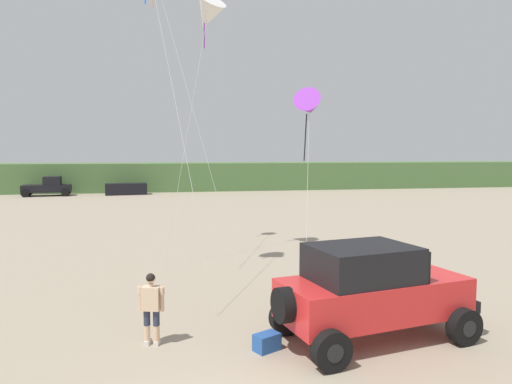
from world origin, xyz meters
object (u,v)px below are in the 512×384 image
at_px(jeep, 371,290).
at_px(kite_green_box, 309,106).
at_px(kite_blue_swept, 208,15).
at_px(person_watching, 151,305).
at_px(cooler_box, 267,342).
at_px(distant_sedan, 126,189).
at_px(distant_pickup, 48,187).

bearing_deg(jeep, kite_green_box, 82.41).
height_order(kite_blue_swept, kite_green_box, kite_blue_swept).
bearing_deg(jeep, person_watching, 172.52).
relative_size(person_watching, cooler_box, 2.98).
bearing_deg(kite_green_box, jeep, -97.59).
bearing_deg(kite_green_box, distant_sedan, 107.43).
bearing_deg(kite_green_box, cooler_box, -112.42).
relative_size(kite_blue_swept, kite_green_box, 1.56).
bearing_deg(kite_green_box, person_watching, -127.28).
distance_m(distant_pickup, kite_blue_swept, 34.93).
relative_size(jeep, kite_blue_swept, 0.45).
distance_m(cooler_box, kite_blue_swept, 14.19).
relative_size(cooler_box, distant_pickup, 0.12).
distance_m(cooler_box, kite_green_box, 11.44).
xyz_separation_m(distant_sedan, kite_blue_swept, (5.99, -30.78, 9.50)).
height_order(cooler_box, distant_pickup, distant_pickup).
height_order(distant_sedan, kite_blue_swept, kite_blue_swept).
height_order(person_watching, kite_green_box, kite_green_box).
bearing_deg(jeep, kite_blue_swept, 106.00).
relative_size(jeep, distant_pickup, 1.06).
relative_size(cooler_box, kite_green_box, 0.08).
bearing_deg(kite_blue_swept, kite_green_box, -16.60).
bearing_deg(person_watching, cooler_box, -17.46).
distance_m(jeep, kite_green_box, 10.25).
distance_m(distant_sedan, kite_blue_swept, 32.77).
distance_m(person_watching, kite_blue_swept, 13.28).
xyz_separation_m(jeep, kite_green_box, (1.17, 8.81, 5.10)).
bearing_deg(person_watching, jeep, -7.48).
relative_size(person_watching, kite_green_box, 0.24).
height_order(jeep, kite_green_box, kite_green_box).
bearing_deg(kite_blue_swept, person_watching, -102.98).
bearing_deg(distant_sedan, kite_blue_swept, -85.25).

